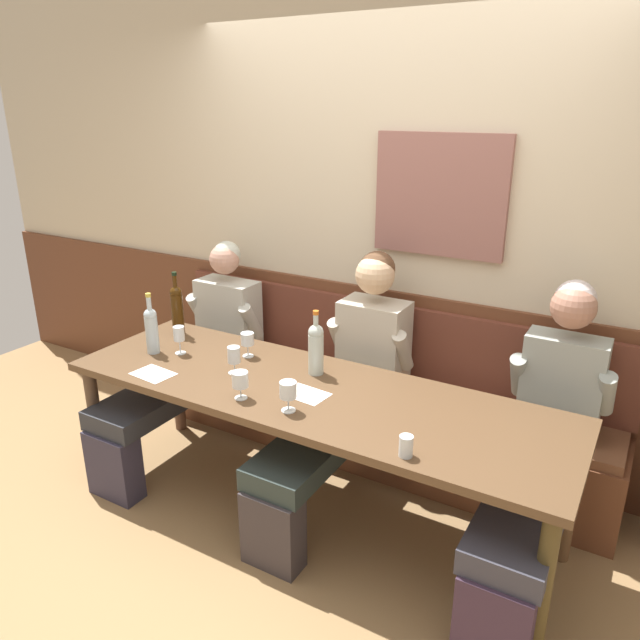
{
  "coord_description": "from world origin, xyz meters",
  "views": [
    {
      "loc": [
        1.37,
        -2.07,
        2.05
      ],
      "look_at": [
        -0.11,
        0.46,
        0.98
      ],
      "focal_mm": 33.6,
      "sensor_mm": 36.0,
      "label": 1
    }
  ],
  "objects_px": {
    "wine_bottle_green_tall": "(316,347)",
    "wine_bottle_clear_water": "(177,308)",
    "wine_glass_left_end": "(247,340)",
    "water_tumbler_left": "(406,446)",
    "person_center_left_seat": "(194,354)",
    "person_center_right_seat": "(545,438)",
    "wine_glass_mid_left": "(179,335)",
    "wine_glass_center_front": "(288,391)",
    "wine_glass_near_bucket": "(234,356)",
    "dining_table": "(309,402)",
    "person_right_seat": "(348,381)",
    "wall_bench": "(366,414)",
    "wine_glass_right_end": "(240,381)",
    "wine_bottle_amber_mid": "(151,328)"
  },
  "relations": [
    {
      "from": "wine_glass_center_front",
      "to": "water_tumbler_left",
      "type": "bearing_deg",
      "value": -7.15
    },
    {
      "from": "person_center_right_seat",
      "to": "wine_bottle_green_tall",
      "type": "relative_size",
      "value": 3.73
    },
    {
      "from": "wine_bottle_clear_water",
      "to": "wine_bottle_amber_mid",
      "type": "bearing_deg",
      "value": -75.09
    },
    {
      "from": "wine_bottle_amber_mid",
      "to": "water_tumbler_left",
      "type": "relative_size",
      "value": 3.9
    },
    {
      "from": "wine_glass_mid_left",
      "to": "wine_glass_right_end",
      "type": "relative_size",
      "value": 1.17
    },
    {
      "from": "wall_bench",
      "to": "person_right_seat",
      "type": "bearing_deg",
      "value": -82.82
    },
    {
      "from": "wine_glass_center_front",
      "to": "wine_glass_left_end",
      "type": "bearing_deg",
      "value": 142.52
    },
    {
      "from": "person_center_right_seat",
      "to": "wine_glass_center_front",
      "type": "bearing_deg",
      "value": -152.47
    },
    {
      "from": "person_center_right_seat",
      "to": "wine_glass_right_end",
      "type": "distance_m",
      "value": 1.41
    },
    {
      "from": "person_right_seat",
      "to": "water_tumbler_left",
      "type": "height_order",
      "value": "person_right_seat"
    },
    {
      "from": "dining_table",
      "to": "water_tumbler_left",
      "type": "height_order",
      "value": "water_tumbler_left"
    },
    {
      "from": "person_center_left_seat",
      "to": "wine_bottle_green_tall",
      "type": "xyz_separation_m",
      "value": [
        0.95,
        -0.12,
        0.29
      ]
    },
    {
      "from": "person_center_left_seat",
      "to": "wine_glass_left_end",
      "type": "bearing_deg",
      "value": -13.11
    },
    {
      "from": "wine_glass_near_bucket",
      "to": "water_tumbler_left",
      "type": "height_order",
      "value": "wine_glass_near_bucket"
    },
    {
      "from": "dining_table",
      "to": "wine_bottle_clear_water",
      "type": "xyz_separation_m",
      "value": [
        -1.06,
        0.24,
        0.24
      ]
    },
    {
      "from": "dining_table",
      "to": "wine_glass_center_front",
      "type": "distance_m",
      "value": 0.29
    },
    {
      "from": "dining_table",
      "to": "person_center_left_seat",
      "type": "distance_m",
      "value": 1.05
    },
    {
      "from": "wine_bottle_green_tall",
      "to": "wine_glass_center_front",
      "type": "xyz_separation_m",
      "value": [
        0.1,
        -0.41,
        -0.05
      ]
    },
    {
      "from": "wine_bottle_green_tall",
      "to": "wine_bottle_clear_water",
      "type": "bearing_deg",
      "value": 176.25
    },
    {
      "from": "person_center_left_seat",
      "to": "wine_glass_near_bucket",
      "type": "xyz_separation_m",
      "value": [
        0.58,
        -0.33,
        0.24
      ]
    },
    {
      "from": "person_right_seat",
      "to": "dining_table",
      "type": "bearing_deg",
      "value": -96.84
    },
    {
      "from": "person_center_left_seat",
      "to": "wine_glass_left_end",
      "type": "xyz_separation_m",
      "value": [
        0.51,
        -0.12,
        0.24
      ]
    },
    {
      "from": "wall_bench",
      "to": "water_tumbler_left",
      "type": "xyz_separation_m",
      "value": [
        0.63,
        -0.97,
        0.5
      ]
    },
    {
      "from": "wine_bottle_amber_mid",
      "to": "wine_glass_left_end",
      "type": "bearing_deg",
      "value": 24.36
    },
    {
      "from": "wine_bottle_amber_mid",
      "to": "dining_table",
      "type": "bearing_deg",
      "value": 2.9
    },
    {
      "from": "wine_glass_near_bucket",
      "to": "person_center_left_seat",
      "type": "bearing_deg",
      "value": 150.55
    },
    {
      "from": "wine_glass_near_bucket",
      "to": "wine_glass_center_front",
      "type": "relative_size",
      "value": 1.01
    },
    {
      "from": "dining_table",
      "to": "wine_glass_near_bucket",
      "type": "distance_m",
      "value": 0.46
    },
    {
      "from": "wine_bottle_amber_mid",
      "to": "wine_bottle_green_tall",
      "type": "relative_size",
      "value": 1.01
    },
    {
      "from": "wine_glass_mid_left",
      "to": "wine_glass_center_front",
      "type": "relative_size",
      "value": 1.1
    },
    {
      "from": "wine_glass_mid_left",
      "to": "wall_bench",
      "type": "bearing_deg",
      "value": 37.25
    },
    {
      "from": "person_center_left_seat",
      "to": "person_center_right_seat",
      "type": "height_order",
      "value": "person_center_right_seat"
    },
    {
      "from": "wine_bottle_amber_mid",
      "to": "wine_glass_left_end",
      "type": "distance_m",
      "value": 0.54
    },
    {
      "from": "person_center_left_seat",
      "to": "person_center_right_seat",
      "type": "relative_size",
      "value": 0.96
    },
    {
      "from": "wall_bench",
      "to": "wine_bottle_amber_mid",
      "type": "xyz_separation_m",
      "value": [
        -0.99,
        -0.71,
        0.6
      ]
    },
    {
      "from": "wall_bench",
      "to": "wine_glass_left_end",
      "type": "relative_size",
      "value": 20.81
    },
    {
      "from": "wine_glass_near_bucket",
      "to": "wine_glass_left_end",
      "type": "bearing_deg",
      "value": 108.83
    },
    {
      "from": "wine_glass_mid_left",
      "to": "wine_glass_center_front",
      "type": "height_order",
      "value": "wine_glass_mid_left"
    },
    {
      "from": "dining_table",
      "to": "person_right_seat",
      "type": "xyz_separation_m",
      "value": [
        0.04,
        0.34,
        -0.01
      ]
    },
    {
      "from": "dining_table",
      "to": "person_right_seat",
      "type": "height_order",
      "value": "person_right_seat"
    },
    {
      "from": "wine_glass_center_front",
      "to": "person_center_left_seat",
      "type": "bearing_deg",
      "value": 153.21
    },
    {
      "from": "wine_glass_left_end",
      "to": "water_tumbler_left",
      "type": "bearing_deg",
      "value": -23.09
    },
    {
      "from": "wine_bottle_green_tall",
      "to": "wine_glass_mid_left",
      "type": "xyz_separation_m",
      "value": [
        -0.78,
        -0.16,
        -0.03
      ]
    },
    {
      "from": "person_right_seat",
      "to": "wall_bench",
      "type": "bearing_deg",
      "value": 97.18
    },
    {
      "from": "dining_table",
      "to": "wine_glass_left_end",
      "type": "bearing_deg",
      "value": 160.96
    },
    {
      "from": "dining_table",
      "to": "water_tumbler_left",
      "type": "bearing_deg",
      "value": -26.09
    },
    {
      "from": "wine_bottle_clear_water",
      "to": "wine_bottle_green_tall",
      "type": "height_order",
      "value": "wine_bottle_clear_water"
    },
    {
      "from": "person_center_right_seat",
      "to": "wine_glass_near_bucket",
      "type": "bearing_deg",
      "value": -167.18
    },
    {
      "from": "person_center_left_seat",
      "to": "wine_bottle_green_tall",
      "type": "distance_m",
      "value": 1.0
    },
    {
      "from": "person_center_right_seat",
      "to": "wine_glass_right_end",
      "type": "xyz_separation_m",
      "value": [
        -1.29,
        -0.55,
        0.2
      ]
    }
  ]
}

